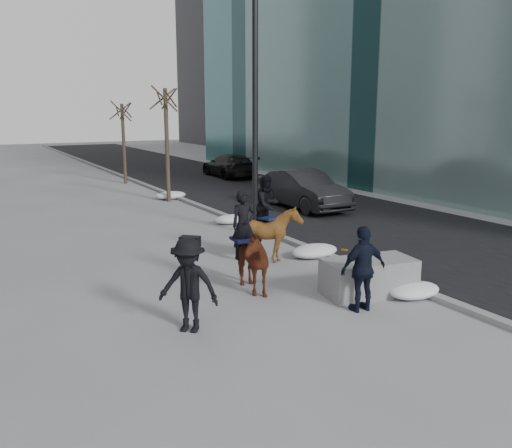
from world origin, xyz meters
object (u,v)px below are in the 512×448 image
planter (369,277)px  mounted_left (246,255)px  car_near (303,189)px  mounted_right (269,228)px

planter → mounted_left: size_ratio=0.88×
car_near → mounted_left: (-6.90, -7.96, 0.05)m
mounted_left → planter: bearing=-34.3°
planter → car_near: car_near is taller
mounted_right → planter: bearing=-80.1°
planter → car_near: bearing=63.8°
mounted_left → mounted_right: bearing=47.5°
planter → car_near: (4.67, 9.48, 0.39)m
planter → mounted_left: bearing=145.7°
planter → mounted_left: (-2.23, 1.52, 0.44)m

